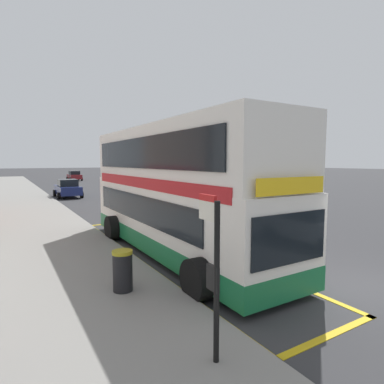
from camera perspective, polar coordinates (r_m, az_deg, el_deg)
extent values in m
plane|color=#333335|center=(37.00, -19.10, 0.27)|extent=(260.00, 260.00, 0.00)
cube|color=gray|center=(36.22, -30.00, -0.17)|extent=(6.00, 76.00, 0.14)
cube|color=white|center=(11.14, -3.15, -4.12)|extent=(2.46, 10.38, 2.30)
cube|color=white|center=(10.98, -3.21, 6.74)|extent=(2.43, 10.17, 1.90)
cube|color=#196B3D|center=(11.31, -3.13, -8.37)|extent=(2.48, 10.40, 0.60)
cube|color=#B2191E|center=(11.00, -3.18, 1.89)|extent=(2.49, 9.55, 0.36)
cube|color=black|center=(10.94, -9.93, -2.79)|extent=(0.04, 8.30, 0.90)
cube|color=black|center=(10.46, -9.31, 7.01)|extent=(0.04, 9.13, 1.00)
cube|color=black|center=(7.01, 17.40, -8.08)|extent=(2.16, 0.04, 1.10)
cube|color=yellow|center=(6.84, 17.67, 1.08)|extent=(1.96, 0.04, 0.36)
cylinder|color=black|center=(7.59, 1.47, -15.47)|extent=(0.56, 1.00, 1.00)
cylinder|color=black|center=(9.20, 15.76, -11.87)|extent=(0.56, 1.00, 1.00)
cylinder|color=black|center=(13.41, -13.94, -6.32)|extent=(0.56, 1.00, 1.00)
cylinder|color=black|center=(14.38, -3.82, -5.36)|extent=(0.56, 1.00, 1.00)
cube|color=gold|center=(10.85, -10.10, -11.77)|extent=(0.16, 12.68, 0.01)
cube|color=gold|center=(12.06, 2.38, -9.91)|extent=(0.16, 12.68, 0.01)
cube|color=gold|center=(6.89, 23.60, -22.76)|extent=(2.91, 0.16, 0.01)
cube|color=gold|center=(17.04, -13.34, -5.47)|extent=(2.91, 0.16, 0.01)
cylinder|color=black|center=(4.96, 4.50, -16.15)|extent=(0.09, 0.09, 2.51)
cube|color=silver|center=(4.87, 2.85, -3.40)|extent=(0.05, 0.42, 0.30)
cube|color=red|center=(4.85, 2.86, -1.07)|extent=(0.05, 0.42, 0.10)
cube|color=black|center=(5.01, 3.81, -15.30)|extent=(0.06, 0.28, 0.40)
cube|color=maroon|center=(56.52, -20.55, 2.62)|extent=(1.76, 4.20, 0.72)
cube|color=black|center=(56.40, -20.55, 3.29)|extent=(1.52, 1.90, 0.60)
cylinder|color=black|center=(57.66, -21.69, 2.28)|extent=(0.22, 0.60, 0.60)
cylinder|color=black|center=(57.99, -19.86, 2.36)|extent=(0.22, 0.60, 0.60)
cylinder|color=black|center=(55.09, -21.24, 2.16)|extent=(0.22, 0.60, 0.60)
cylinder|color=black|center=(55.44, -19.34, 2.24)|extent=(0.22, 0.60, 0.60)
cube|color=navy|center=(30.45, -21.61, 0.35)|extent=(1.76, 4.20, 0.72)
cube|color=black|center=(30.31, -21.62, 1.58)|extent=(1.52, 1.90, 0.60)
cylinder|color=black|center=(31.63, -23.64, -0.20)|extent=(0.22, 0.60, 0.60)
cylinder|color=black|center=(31.92, -20.32, -0.03)|extent=(0.22, 0.60, 0.60)
cylinder|color=black|center=(29.06, -22.97, -0.64)|extent=(0.22, 0.60, 0.60)
cylinder|color=black|center=(29.38, -19.36, -0.45)|extent=(0.22, 0.60, 0.60)
cylinder|color=black|center=(7.91, -12.46, -14.02)|extent=(0.47, 0.47, 0.90)
cylinder|color=#A5991E|center=(7.76, -12.53, -10.61)|extent=(0.49, 0.49, 0.08)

